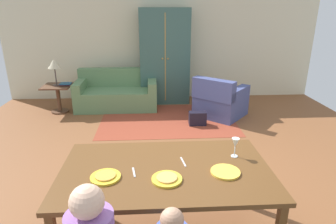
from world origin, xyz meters
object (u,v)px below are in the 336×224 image
(dining_table, at_px, (166,175))
(armoire, at_px, (165,57))
(plate_near_woman, at_px, (225,172))
(handbag, at_px, (198,118))
(plate_near_man, at_px, (106,177))
(couch, at_px, (117,94))
(armchair, at_px, (220,101))
(wine_glass, at_px, (235,144))
(book_lower, at_px, (66,84))
(side_table, at_px, (58,95))
(table_lamp, at_px, (54,65))
(plate_near_child, at_px, (167,179))
(book_upper, at_px, (66,84))

(dining_table, relative_size, armoire, 0.87)
(plate_near_woman, xyz_separation_m, handbag, (0.24, 2.90, -0.64))
(plate_near_man, height_order, couch, couch)
(plate_near_woman, bearing_deg, armoire, 93.91)
(plate_near_woman, height_order, armchair, armchair)
(wine_glass, xyz_separation_m, book_lower, (-2.54, 3.54, -0.30))
(plate_near_man, relative_size, armchair, 0.21)
(handbag, bearing_deg, side_table, 162.20)
(plate_near_man, xyz_separation_m, side_table, (-1.56, 3.82, -0.39))
(side_table, xyz_separation_m, handbag, (2.80, -0.90, -0.25))
(armchair, distance_m, table_lamp, 3.42)
(plate_near_child, distance_m, book_upper, 4.28)
(plate_near_man, height_order, plate_near_child, same)
(dining_table, height_order, book_lower, dining_table)
(dining_table, relative_size, plate_near_child, 7.30)
(couch, distance_m, armchair, 2.24)
(armoire, distance_m, side_table, 2.44)
(plate_near_child, height_order, plate_near_woman, same)
(plate_near_woman, bearing_deg, side_table, 124.00)
(couch, height_order, armoire, armoire)
(book_upper, bearing_deg, table_lamp, 171.13)
(armoire, xyz_separation_m, table_lamp, (-2.26, -0.64, -0.04))
(handbag, bearing_deg, plate_near_child, -103.95)
(plate_near_child, bearing_deg, armchair, 69.96)
(dining_table, xyz_separation_m, handbag, (0.74, 2.80, -0.57))
(dining_table, bearing_deg, book_upper, 117.00)
(handbag, bearing_deg, dining_table, -104.81)
(plate_near_child, distance_m, plate_near_woman, 0.51)
(dining_table, relative_size, book_upper, 8.30)
(plate_near_man, height_order, wine_glass, wine_glass)
(plate_near_man, relative_size, book_lower, 1.14)
(book_lower, bearing_deg, side_table, -174.24)
(plate_near_woman, xyz_separation_m, table_lamp, (-2.56, 3.80, 0.24))
(book_lower, distance_m, handbag, 2.82)
(table_lamp, bearing_deg, couch, 12.22)
(couch, xyz_separation_m, handbag, (1.61, -1.16, -0.17))
(couch, bearing_deg, book_lower, -166.66)
(dining_table, xyz_separation_m, table_lamp, (-2.06, 3.70, 0.31))
(plate_near_man, bearing_deg, handbag, 66.96)
(dining_table, distance_m, couch, 4.07)
(wine_glass, relative_size, side_table, 0.32)
(armchair, xyz_separation_m, book_upper, (-3.13, 0.41, 0.30))
(wine_glass, xyz_separation_m, armoire, (-0.46, 4.16, 0.16))
(wine_glass, height_order, armoire, armoire)
(dining_table, xyz_separation_m, plate_near_man, (-0.50, -0.12, 0.07))
(dining_table, relative_size, side_table, 3.15)
(plate_near_woman, relative_size, handbag, 0.78)
(armoire, height_order, book_upper, armoire)
(plate_near_child, bearing_deg, handbag, 76.05)
(plate_near_child, height_order, wine_glass, wine_glass)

